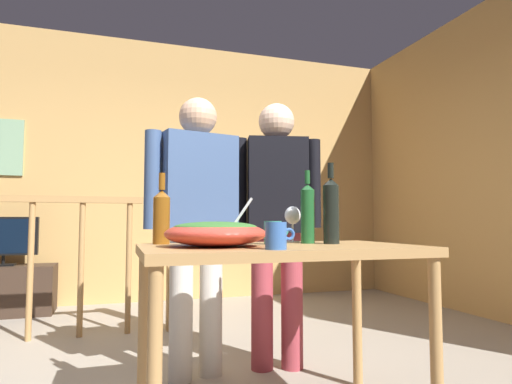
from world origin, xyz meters
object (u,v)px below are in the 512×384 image
(wine_glass, at_px, (293,217))
(wine_bottle_amber, at_px, (162,215))
(salad_bowl, at_px, (216,232))
(person_standing_right, at_px, (277,211))
(wine_bottle_green, at_px, (308,212))
(wine_bottle_dark, at_px, (331,210))
(serving_table, at_px, (280,266))
(person_standing_left, at_px, (197,209))
(mug_teal, at_px, (273,233))
(tv_console, at_px, (2,291))
(stair_railing, at_px, (39,250))
(flat_screen_tv, at_px, (3,237))
(mug_blue, at_px, (276,236))

(wine_glass, relative_size, wine_bottle_amber, 0.55)
(salad_bowl, distance_m, person_standing_right, 0.87)
(person_standing_right, bearing_deg, wine_bottle_green, 96.60)
(wine_bottle_dark, bearing_deg, serving_table, -169.00)
(person_standing_left, bearing_deg, serving_table, 97.28)
(mug_teal, bearing_deg, tv_console, 121.59)
(salad_bowl, relative_size, wine_bottle_amber, 1.29)
(stair_railing, distance_m, person_standing_right, 1.86)
(tv_console, height_order, wine_bottle_amber, wine_bottle_amber)
(stair_railing, height_order, flat_screen_tv, stair_railing)
(wine_bottle_dark, height_order, mug_blue, wine_bottle_dark)
(mug_blue, bearing_deg, mug_teal, 71.76)
(stair_railing, height_order, person_standing_right, person_standing_right)
(stair_railing, relative_size, flat_screen_tv, 4.88)
(serving_table, bearing_deg, salad_bowl, 178.64)
(stair_railing, distance_m, mug_teal, 2.11)
(wine_bottle_green, distance_m, mug_blue, 0.49)
(flat_screen_tv, xyz_separation_m, mug_teal, (1.68, -2.70, 0.09))
(wine_bottle_amber, bearing_deg, serving_table, -29.33)
(tv_console, bearing_deg, serving_table, -59.30)
(serving_table, bearing_deg, mug_blue, -114.05)
(wine_glass, distance_m, wine_bottle_dark, 0.24)
(stair_railing, bearing_deg, wine_bottle_dark, -49.34)
(person_standing_left, bearing_deg, wine_glass, 122.49)
(person_standing_right, bearing_deg, flat_screen_tv, -35.47)
(serving_table, relative_size, wine_bottle_green, 3.40)
(wine_glass, height_order, mug_teal, wine_glass)
(stair_railing, distance_m, wine_bottle_amber, 1.72)
(wine_bottle_amber, height_order, person_standing_right, person_standing_right)
(wine_bottle_green, relative_size, person_standing_right, 0.22)
(wine_glass, distance_m, person_standing_right, 0.43)
(wine_glass, relative_size, wine_bottle_green, 0.52)
(serving_table, distance_m, salad_bowl, 0.32)
(tv_console, height_order, mug_blue, mug_blue)
(flat_screen_tv, distance_m, wine_bottle_amber, 2.80)
(tv_console, distance_m, person_standing_right, 2.96)
(tv_console, xyz_separation_m, wine_bottle_dark, (1.95, -2.77, 0.70))
(tv_console, xyz_separation_m, person_standing_left, (1.44, -2.14, 0.71))
(tv_console, height_order, mug_teal, mug_teal)
(tv_console, xyz_separation_m, serving_table, (1.68, -2.83, 0.45))
(salad_bowl, xyz_separation_m, wine_bottle_dark, (0.56, 0.05, 0.10))
(salad_bowl, relative_size, wine_bottle_dark, 1.12)
(mug_blue, xyz_separation_m, person_standing_right, (0.35, 0.94, 0.11))
(person_standing_left, bearing_deg, flat_screen_tv, -67.94)
(flat_screen_tv, distance_m, person_standing_right, 2.86)
(wine_bottle_amber, bearing_deg, stair_railing, 115.89)
(tv_console, bearing_deg, person_standing_right, -48.08)
(flat_screen_tv, distance_m, person_standing_left, 2.56)
(wine_bottle_amber, distance_m, wine_bottle_green, 0.69)
(mug_blue, bearing_deg, serving_table, 65.95)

